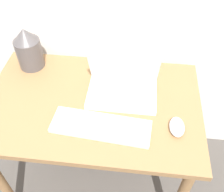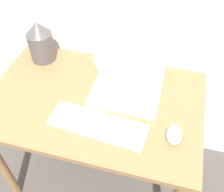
{
  "view_description": "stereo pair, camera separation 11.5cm",
  "coord_description": "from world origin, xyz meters",
  "px_view_note": "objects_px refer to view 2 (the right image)",
  "views": [
    {
      "loc": [
        0.19,
        -0.49,
        1.68
      ],
      "look_at": [
        0.1,
        0.29,
        0.83
      ],
      "focal_mm": 42.0,
      "sensor_mm": 36.0,
      "label": 1
    },
    {
      "loc": [
        0.31,
        -0.47,
        1.68
      ],
      "look_at": [
        0.1,
        0.29,
        0.83
      ],
      "focal_mm": 42.0,
      "sensor_mm": 36.0,
      "label": 2
    }
  ],
  "objects_px": {
    "laptop": "(126,86)",
    "vase": "(40,42)",
    "mouse": "(174,134)",
    "keyboard": "(98,125)"
  },
  "relations": [
    {
      "from": "keyboard",
      "to": "mouse",
      "type": "distance_m",
      "value": 0.33
    },
    {
      "from": "laptop",
      "to": "mouse",
      "type": "relative_size",
      "value": 3.09
    },
    {
      "from": "vase",
      "to": "laptop",
      "type": "bearing_deg",
      "value": -16.15
    },
    {
      "from": "laptop",
      "to": "vase",
      "type": "relative_size",
      "value": 1.44
    },
    {
      "from": "keyboard",
      "to": "vase",
      "type": "xyz_separation_m",
      "value": [
        -0.44,
        0.38,
        0.1
      ]
    },
    {
      "from": "laptop",
      "to": "vase",
      "type": "bearing_deg",
      "value": 163.85
    },
    {
      "from": "laptop",
      "to": "mouse",
      "type": "bearing_deg",
      "value": -37.82
    },
    {
      "from": "mouse",
      "to": "vase",
      "type": "xyz_separation_m",
      "value": [
        -0.77,
        0.35,
        0.1
      ]
    },
    {
      "from": "laptop",
      "to": "vase",
      "type": "height_order",
      "value": "vase"
    },
    {
      "from": "mouse",
      "to": "vase",
      "type": "relative_size",
      "value": 0.47
    }
  ]
}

